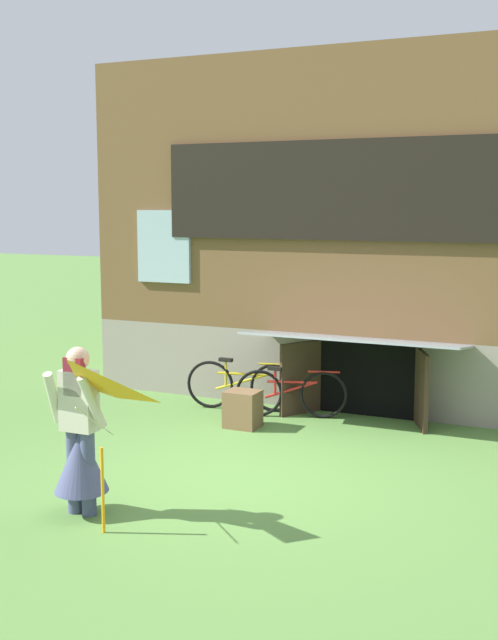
{
  "coord_description": "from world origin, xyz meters",
  "views": [
    {
      "loc": [
        3.54,
        -7.74,
        2.95
      ],
      "look_at": [
        -0.18,
        0.54,
        1.64
      ],
      "focal_mm": 45.27,
      "sensor_mm": 36.0,
      "label": 1
    }
  ],
  "objects_px": {
    "kite": "(68,402)",
    "wooden_crate": "(243,409)",
    "person": "(80,445)",
    "bicycle_yellow": "(242,385)",
    "bicycle_red": "(291,393)"
  },
  "relations": [
    {
      "from": "person",
      "to": "kite",
      "type": "relative_size",
      "value": 1.08
    },
    {
      "from": "person",
      "to": "wooden_crate",
      "type": "relative_size",
      "value": 3.31
    },
    {
      "from": "person",
      "to": "bicycle_yellow",
      "type": "distance_m",
      "value": 4.22
    },
    {
      "from": "kite",
      "to": "wooden_crate",
      "type": "relative_size",
      "value": 3.05
    },
    {
      "from": "person",
      "to": "bicycle_red",
      "type": "height_order",
      "value": "person"
    },
    {
      "from": "bicycle_yellow",
      "to": "kite",
      "type": "bearing_deg",
      "value": -94.12
    },
    {
      "from": "bicycle_yellow",
      "to": "wooden_crate",
      "type": "relative_size",
      "value": 3.29
    },
    {
      "from": "kite",
      "to": "bicycle_red",
      "type": "bearing_deg",
      "value": 86.66
    },
    {
      "from": "bicycle_yellow",
      "to": "bicycle_red",
      "type": "bearing_deg",
      "value": -17.07
    },
    {
      "from": "kite",
      "to": "bicycle_yellow",
      "type": "xyz_separation_m",
      "value": [
        -0.53,
        4.72,
        -0.89
      ]
    },
    {
      "from": "person",
      "to": "wooden_crate",
      "type": "distance_m",
      "value": 3.41
    },
    {
      "from": "person",
      "to": "bicycle_yellow",
      "type": "bearing_deg",
      "value": 84.12
    },
    {
      "from": "wooden_crate",
      "to": "bicycle_yellow",
      "type": "bearing_deg",
      "value": 115.78
    },
    {
      "from": "kite",
      "to": "bicycle_red",
      "type": "distance_m",
      "value": 4.73
    },
    {
      "from": "person",
      "to": "bicycle_red",
      "type": "xyz_separation_m",
      "value": [
        0.55,
        4.11,
        -0.34
      ]
    }
  ]
}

